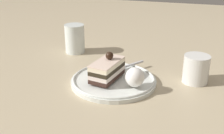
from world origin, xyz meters
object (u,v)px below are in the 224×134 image
object	(u,v)px
whipped_cream_dollop	(135,77)
drink_glass_near	(196,70)
cake_slice	(107,69)
fork	(126,66)
drink_glass_far	(75,40)
dessert_plate	(112,80)

from	to	relation	value
whipped_cream_dollop	drink_glass_near	distance (m)	0.18
drink_glass_near	cake_slice	bearing A→B (deg)	-160.73
cake_slice	whipped_cream_dollop	size ratio (longest dim) A/B	2.34
fork	drink_glass_near	size ratio (longest dim) A/B	1.39
fork	whipped_cream_dollop	bearing A→B (deg)	-66.35
fork	drink_glass_far	world-z (taller)	drink_glass_far
fork	drink_glass_near	distance (m)	0.19
cake_slice	fork	distance (m)	0.09
drink_glass_near	drink_glass_far	distance (m)	0.42
drink_glass_far	drink_glass_near	bearing A→B (deg)	-17.16
fork	dessert_plate	bearing A→B (deg)	-103.32
drink_glass_near	dessert_plate	bearing A→B (deg)	-161.31
drink_glass_far	cake_slice	bearing A→B (deg)	-48.39
drink_glass_near	fork	bearing A→B (deg)	177.37
dessert_plate	fork	distance (m)	0.08
drink_glass_near	drink_glass_far	bearing A→B (deg)	162.84
whipped_cream_dollop	drink_glass_near	world-z (taller)	drink_glass_near
cake_slice	fork	size ratio (longest dim) A/B	1.11
whipped_cream_dollop	drink_glass_far	size ratio (longest dim) A/B	0.51
dessert_plate	fork	bearing A→B (deg)	76.68
cake_slice	drink_glass_near	size ratio (longest dim) A/B	1.54
dessert_plate	drink_glass_far	size ratio (longest dim) A/B	2.36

